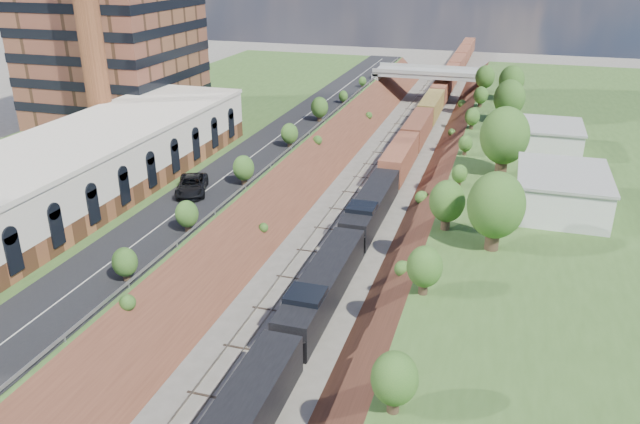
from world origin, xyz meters
TOP-DOWN VIEW (x-y plane):
  - platform_left at (-33.00, 60.00)m, footprint 44.00×180.00m
  - platform_right at (33.00, 60.00)m, footprint 44.00×180.00m
  - embankment_left at (-11.00, 60.00)m, footprint 10.00×180.00m
  - embankment_right at (11.00, 60.00)m, footprint 10.00×180.00m
  - rail_left_track at (-2.60, 60.00)m, footprint 1.58×180.00m
  - rail_right_track at (2.60, 60.00)m, footprint 1.58×180.00m
  - road at (-15.50, 60.00)m, footprint 8.00×180.00m
  - guardrail at (-11.40, 59.80)m, footprint 0.10×171.00m
  - commercial_building at (-28.00, 38.00)m, footprint 14.30×62.30m
  - smokestack at (-36.00, 56.00)m, footprint 3.20×3.20m
  - overpass at (0.00, 122.00)m, footprint 24.50×8.30m
  - white_building_near at (23.50, 52.00)m, footprint 9.00×12.00m
  - white_building_far at (23.00, 74.00)m, footprint 8.00×10.00m
  - tree_right_large at (17.00, 40.00)m, footprint 5.25×5.25m
  - tree_left_crest at (-11.80, 20.00)m, footprint 2.45×2.45m
  - freight_train at (2.60, 104.45)m, footprint 3.19×195.95m
  - suv at (-16.67, 44.70)m, footprint 5.52×7.64m

SIDE VIEW (x-z plane):
  - embankment_left at x=-11.00m, z-range -5.00..5.00m
  - embankment_right at x=11.00m, z-range -5.00..5.00m
  - rail_left_track at x=-2.60m, z-range 0.00..0.18m
  - rail_right_track at x=2.60m, z-range 0.00..0.18m
  - platform_left at x=-33.00m, z-range 0.00..5.00m
  - platform_right at x=33.00m, z-range 0.00..5.00m
  - freight_train at x=2.60m, z-range 0.35..5.08m
  - overpass at x=0.00m, z-range 1.22..8.62m
  - road at x=-15.50m, z-range 5.00..5.10m
  - guardrail at x=-11.40m, z-range 5.20..5.90m
  - suv at x=-16.67m, z-range 5.10..7.03m
  - white_building_far at x=23.00m, z-range 5.00..8.60m
  - white_building_near at x=23.50m, z-range 5.00..9.00m
  - tree_left_crest at x=-11.80m, z-range 5.26..8.82m
  - commercial_building at x=-28.00m, z-range 5.01..12.01m
  - tree_right_large at x=17.00m, z-range 5.58..13.19m
  - smokestack at x=-36.00m, z-range 5.00..45.00m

